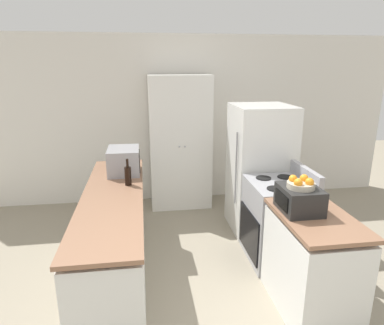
% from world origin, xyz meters
% --- Properties ---
extents(wall_back, '(7.00, 0.06, 2.60)m').
position_xyz_m(wall_back, '(0.00, 3.47, 1.30)').
color(wall_back, silver).
rests_on(wall_back, ground_plane).
extents(counter_left, '(0.60, 2.49, 0.91)m').
position_xyz_m(counter_left, '(-0.88, 1.34, 0.44)').
color(counter_left, silver).
rests_on(counter_left, ground_plane).
extents(counter_right, '(0.60, 0.93, 0.91)m').
position_xyz_m(counter_right, '(0.88, 0.57, 0.44)').
color(counter_right, silver).
rests_on(counter_right, ground_plane).
extents(pantry_cabinet, '(0.92, 0.55, 2.01)m').
position_xyz_m(pantry_cabinet, '(0.00, 3.15, 1.01)').
color(pantry_cabinet, white).
rests_on(pantry_cabinet, ground_plane).
extents(stove, '(0.66, 0.73, 1.07)m').
position_xyz_m(stove, '(0.90, 1.42, 0.47)').
color(stove, '#9E9EA3').
rests_on(stove, ground_plane).
extents(refrigerator, '(0.75, 0.77, 1.67)m').
position_xyz_m(refrigerator, '(0.95, 2.20, 0.83)').
color(refrigerator, white).
rests_on(refrigerator, ground_plane).
extents(microwave, '(0.37, 0.46, 0.30)m').
position_xyz_m(microwave, '(-0.79, 2.04, 1.06)').
color(microwave, '#939399').
rests_on(microwave, counter_left).
extents(wine_bottle, '(0.07, 0.07, 0.29)m').
position_xyz_m(wine_bottle, '(-0.73, 1.59, 1.02)').
color(wine_bottle, black).
rests_on(wine_bottle, counter_left).
extents(toaster_oven, '(0.33, 0.38, 0.22)m').
position_xyz_m(toaster_oven, '(0.77, 0.69, 1.03)').
color(toaster_oven, black).
rests_on(toaster_oven, counter_right).
extents(fruit_bowl, '(0.24, 0.24, 0.10)m').
position_xyz_m(fruit_bowl, '(0.77, 0.68, 1.18)').
color(fruit_bowl, '#B2A893').
rests_on(fruit_bowl, toaster_oven).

